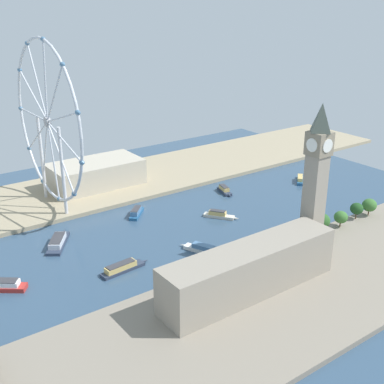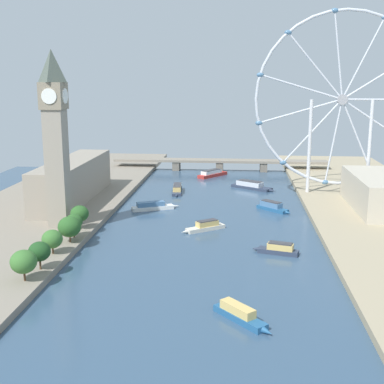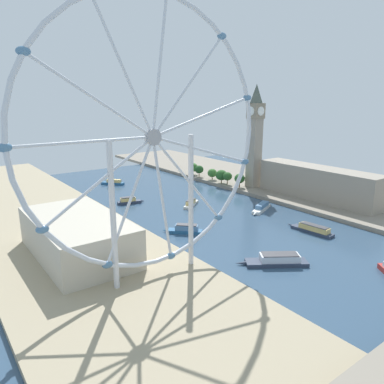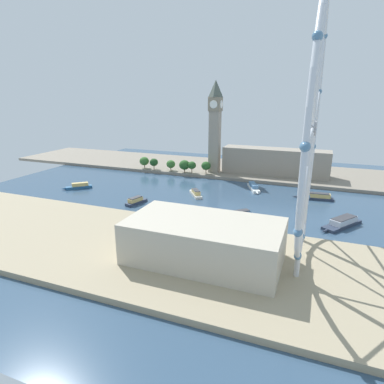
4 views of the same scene
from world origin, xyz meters
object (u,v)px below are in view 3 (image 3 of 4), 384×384
(ferris_wheel, at_px, (153,139))
(tour_boat_6, at_px, (261,208))
(tour_boat_3, at_px, (113,182))
(tour_boat_7, at_px, (129,201))
(riverside_hall, at_px, (77,236))
(tour_boat_4, at_px, (277,260))
(tour_boat_2, at_px, (191,203))
(tour_boat_0, at_px, (185,229))
(clock_tower, at_px, (255,135))
(tour_boat_1, at_px, (313,229))
(parliament_block, at_px, (318,183))

(ferris_wheel, relative_size, tour_boat_6, 4.12)
(tour_boat_3, xyz_separation_m, tour_boat_6, (-53.29, 144.08, 0.02))
(tour_boat_3, height_order, tour_boat_7, tour_boat_7)
(ferris_wheel, xyz_separation_m, riverside_hall, (20.71, -43.04, -51.97))
(riverside_hall, xyz_separation_m, tour_boat_4, (-78.26, 64.97, -10.60))
(riverside_hall, relative_size, tour_boat_2, 3.16)
(riverside_hall, xyz_separation_m, tour_boat_0, (-66.72, 1.21, -10.61))
(clock_tower, bearing_deg, riverside_hall, 16.28)
(clock_tower, bearing_deg, tour_boat_0, 25.31)
(tour_boat_0, height_order, tour_boat_1, tour_boat_0)
(riverside_hall, distance_m, tour_boat_7, 105.39)
(ferris_wheel, relative_size, tour_boat_0, 5.86)
(tour_boat_0, bearing_deg, clock_tower, -110.33)
(tour_boat_6, height_order, tour_boat_7, tour_boat_7)
(clock_tower, xyz_separation_m, tour_boat_0, (114.30, 54.06, -47.64))
(tour_boat_1, height_order, tour_boat_2, tour_boat_2)
(ferris_wheel, xyz_separation_m, tour_boat_0, (-46.01, -41.83, -62.58))
(ferris_wheel, bearing_deg, tour_boat_2, -133.96)
(clock_tower, xyz_separation_m, tour_boat_1, (49.99, 100.70, -47.77))
(tour_boat_2, bearing_deg, clock_tower, -29.41)
(riverside_hall, relative_size, tour_boat_6, 2.51)
(tour_boat_0, xyz_separation_m, tour_boat_3, (-19.96, -148.79, -0.26))
(clock_tower, bearing_deg, tour_boat_1, 63.60)
(riverside_hall, relative_size, tour_boat_7, 3.36)
(tour_boat_0, relative_size, tour_boat_2, 0.89)
(riverside_hall, bearing_deg, tour_boat_3, -120.43)
(tour_boat_1, height_order, tour_boat_7, tour_boat_7)
(clock_tower, distance_m, tour_boat_4, 163.43)
(ferris_wheel, distance_m, tour_boat_2, 136.68)
(parliament_block, xyz_separation_m, tour_boat_1, (61.85, 41.22, -13.49))
(ferris_wheel, relative_size, tour_boat_3, 5.64)
(riverside_hall, distance_m, tour_boat_4, 102.26)
(clock_tower, height_order, tour_boat_2, clock_tower)
(riverside_hall, relative_size, tour_boat_1, 2.29)
(ferris_wheel, relative_size, tour_boat_1, 3.77)
(tour_boat_2, bearing_deg, tour_boat_6, -85.18)
(ferris_wheel, distance_m, tour_boat_0, 88.22)
(clock_tower, height_order, ferris_wheel, ferris_wheel)
(tour_boat_1, xyz_separation_m, tour_boat_3, (44.35, -195.44, -0.13))
(parliament_block, height_order, tour_boat_7, parliament_block)
(ferris_wheel, relative_size, tour_boat_7, 5.53)
(clock_tower, distance_m, riverside_hall, 192.18)
(tour_boat_1, relative_size, tour_boat_4, 0.97)
(clock_tower, bearing_deg, tour_boat_4, 48.91)
(tour_boat_2, xyz_separation_m, tour_boat_7, (35.83, -34.50, 0.12))
(clock_tower, height_order, riverside_hall, clock_tower)
(clock_tower, height_order, tour_boat_7, clock_tower)
(tour_boat_0, bearing_deg, ferris_wheel, 86.63)
(tour_boat_0, distance_m, tour_boat_7, 80.07)
(tour_boat_4, xyz_separation_m, tour_boat_6, (-61.71, -68.47, -0.25))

